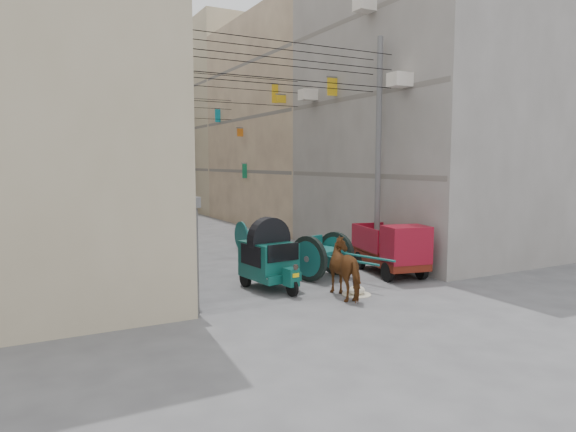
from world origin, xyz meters
TOP-DOWN VIEW (x-y plane):
  - ground at (0.00, 0.00)m, footprint 140.00×140.00m
  - building_row_left at (-8.00, 34.13)m, footprint 8.00×62.00m
  - building_row_right at (8.00, 34.13)m, footprint 8.00×62.00m
  - end_cap_building at (0.00, 66.00)m, footprint 22.00×10.00m
  - shutters_left at (-3.92, 10.38)m, footprint 0.18×14.40m
  - signboards at (-0.01, 21.66)m, footprint 8.22×40.52m
  - ac_units at (3.65, 7.67)m, footprint 0.70×6.55m
  - utility_poles at (0.00, 17.00)m, footprint 7.40×22.20m
  - overhead_cables at (0.00, 14.40)m, footprint 7.40×22.52m
  - auto_rickshaw at (-1.20, 4.88)m, footprint 1.49×2.34m
  - tonga_cart at (0.91, 5.31)m, footprint 2.07×3.38m
  - mini_truck at (3.13, 4.44)m, footprint 1.95×3.29m
  - second_cart at (1.28, 11.34)m, footprint 1.45×1.30m
  - feed_sack at (0.63, 3.06)m, footprint 0.51×0.41m
  - horse at (0.31, 3.00)m, footprint 1.06×1.97m
  - distant_car_white at (-2.10, 18.42)m, footprint 1.56×3.87m
  - distant_car_grey at (2.69, 29.82)m, footprint 1.26×3.48m
  - distant_car_green at (-0.84, 32.61)m, footprint 2.50×4.34m

SIDE VIEW (x-z plane):
  - ground at x=0.00m, z-range 0.00..0.00m
  - feed_sack at x=0.63m, z-range 0.00..0.26m
  - distant_car_grey at x=2.69m, z-range 0.00..1.14m
  - distant_car_green at x=-0.84m, z-range 0.00..1.18m
  - distant_car_white at x=-2.10m, z-range 0.00..1.32m
  - second_cart at x=1.28m, z-range 0.04..1.28m
  - tonga_cart at x=0.91m, z-range 0.03..1.46m
  - horse at x=0.31m, z-range 0.00..1.59m
  - mini_truck at x=3.13m, z-range -0.04..1.70m
  - auto_rickshaw at x=-1.20m, z-range 0.14..1.75m
  - shutters_left at x=-3.92m, z-range 0.06..2.93m
  - signboards at x=-0.01m, z-range 0.59..6.27m
  - utility_poles at x=0.00m, z-range 0.00..8.00m
  - building_row_left at x=-8.00m, z-range -0.54..13.46m
  - building_row_right at x=8.00m, z-range -0.54..13.46m
  - end_cap_building at x=0.00m, z-range 0.00..13.00m
  - overhead_cables at x=0.00m, z-range 6.20..7.33m
  - ac_units at x=3.65m, z-range 5.76..9.11m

